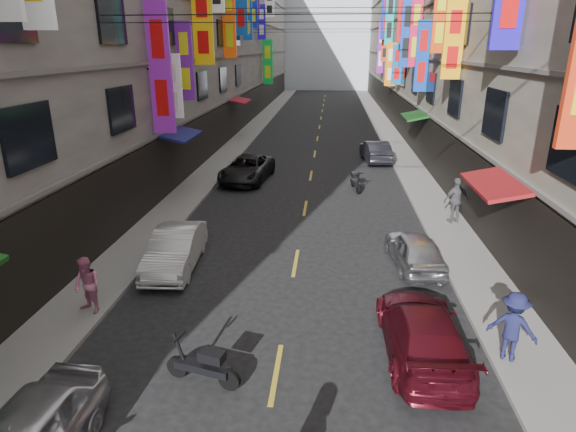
% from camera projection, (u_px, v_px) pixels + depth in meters
% --- Properties ---
extents(sidewalk_left, '(2.00, 90.00, 0.12)m').
position_uv_depth(sidewalk_left, '(245.00, 137.00, 39.68)').
color(sidewalk_left, slate).
rests_on(sidewalk_left, ground).
extents(sidewalk_right, '(2.00, 90.00, 0.12)m').
position_uv_depth(sidewalk_right, '(392.00, 139.00, 38.67)').
color(sidewalk_right, slate).
rests_on(sidewalk_right, ground).
extents(building_row_left, '(10.14, 90.00, 19.00)m').
position_uv_depth(building_row_left, '(164.00, 14.00, 37.05)').
color(building_row_left, gray).
rests_on(building_row_left, ground).
extents(building_row_right, '(10.14, 90.00, 19.00)m').
position_uv_depth(building_row_right, '(484.00, 12.00, 35.04)').
color(building_row_right, '#9F9785').
rests_on(building_row_right, ground).
extents(haze_block, '(18.00, 8.00, 22.00)m').
position_uv_depth(haze_block, '(328.00, 23.00, 82.51)').
color(haze_block, silver).
rests_on(haze_block, ground).
extents(shop_signage, '(14.00, 55.00, 12.66)m').
position_uv_depth(shop_signage, '(312.00, 13.00, 30.17)').
color(shop_signage, '#0D399D').
rests_on(shop_signage, ground).
extents(street_awnings, '(13.99, 35.20, 0.41)m').
position_uv_depth(street_awnings, '(282.00, 136.00, 23.27)').
color(street_awnings, '#175316').
rests_on(street_awnings, ground).
extents(overhead_cables, '(14.00, 38.04, 1.24)m').
position_uv_depth(overhead_cables, '(314.00, 11.00, 25.00)').
color(overhead_cables, black).
rests_on(overhead_cables, ground).
extents(lane_markings, '(0.12, 80.20, 0.01)m').
position_uv_depth(lane_markings, '(316.00, 146.00, 36.38)').
color(lane_markings, gold).
rests_on(lane_markings, ground).
extents(scooter_crossing, '(1.77, 0.70, 1.14)m').
position_uv_depth(scooter_crossing, '(204.00, 366.00, 10.56)').
color(scooter_crossing, black).
rests_on(scooter_crossing, ground).
extents(scooter_far_right, '(0.60, 1.79, 1.14)m').
position_uv_depth(scooter_far_right, '(356.00, 182.00, 24.98)').
color(scooter_far_right, black).
rests_on(scooter_far_right, ground).
extents(car_left_mid, '(1.67, 4.14, 1.34)m').
position_uv_depth(car_left_mid, '(175.00, 249.00, 16.10)').
color(car_left_mid, silver).
rests_on(car_left_mid, ground).
extents(car_left_far, '(2.79, 5.11, 1.36)m').
position_uv_depth(car_left_far, '(247.00, 169.00, 26.65)').
color(car_left_far, black).
rests_on(car_left_far, ground).
extents(car_right_near, '(1.91, 4.48, 1.29)m').
position_uv_depth(car_right_near, '(422.00, 332.00, 11.47)').
color(car_right_near, '#510D19').
rests_on(car_right_near, ground).
extents(car_right_mid, '(1.82, 3.73, 1.22)m').
position_uv_depth(car_right_mid, '(414.00, 250.00, 16.17)').
color(car_right_mid, '#A3A3A7').
rests_on(car_right_mid, ground).
extents(car_right_far, '(1.91, 4.26, 1.36)m').
position_uv_depth(car_right_far, '(375.00, 151.00, 31.16)').
color(car_right_far, '#282830').
rests_on(car_right_far, ground).
extents(pedestrian_lfar, '(0.94, 0.82, 1.61)m').
position_uv_depth(pedestrian_lfar, '(87.00, 286.00, 13.08)').
color(pedestrian_lfar, '#CF6E95').
rests_on(pedestrian_lfar, sidewalk_left).
extents(pedestrian_rnear, '(1.24, 1.01, 1.71)m').
position_uv_depth(pedestrian_rnear, '(513.00, 326.00, 11.08)').
color(pedestrian_rnear, '#16183D').
rests_on(pedestrian_rnear, sidewalk_right).
extents(pedestrian_rfar, '(1.27, 0.98, 1.91)m').
position_uv_depth(pedestrian_rfar, '(456.00, 200.00, 19.86)').
color(pedestrian_rfar, '#515153').
rests_on(pedestrian_rfar, sidewalk_right).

